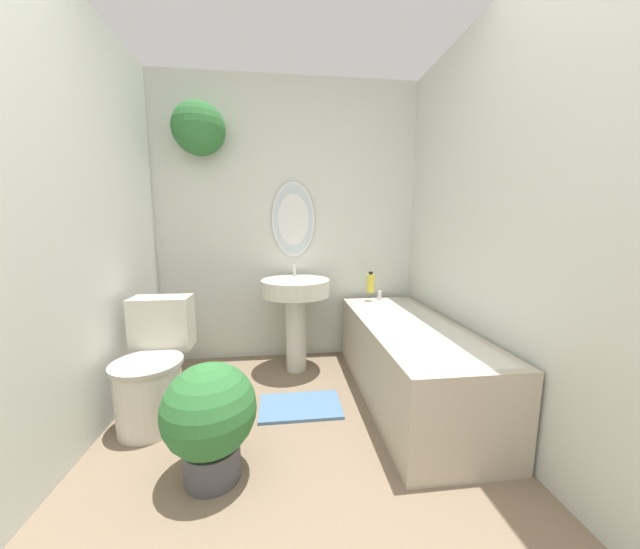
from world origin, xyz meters
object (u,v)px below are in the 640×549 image
object	(u,v)px
toilet	(154,370)
bathtub	(408,358)
pedestal_sink	(296,302)
shampoo_bottle	(371,283)
potted_plant	(210,416)

from	to	relation	value
toilet	bathtub	distance (m)	1.64
toilet	pedestal_sink	world-z (taller)	pedestal_sink
pedestal_sink	shampoo_bottle	world-z (taller)	pedestal_sink
toilet	potted_plant	xyz separation A→B (m)	(0.44, -0.53, 0.00)
shampoo_bottle	potted_plant	size ratio (longest dim) A/B	0.32
toilet	potted_plant	world-z (taller)	toilet
pedestal_sink	bathtub	xyz separation A→B (m)	(0.75, -0.52, -0.29)
toilet	pedestal_sink	size ratio (longest dim) A/B	0.85
pedestal_sink	shampoo_bottle	bearing A→B (deg)	11.38
toilet	bathtub	size ratio (longest dim) A/B	0.46
potted_plant	toilet	bearing A→B (deg)	129.88
bathtub	potted_plant	size ratio (longest dim) A/B	2.78
pedestal_sink	toilet	bearing A→B (deg)	-146.82
bathtub	shampoo_bottle	xyz separation A→B (m)	(-0.09, 0.65, 0.41)
shampoo_bottle	potted_plant	bearing A→B (deg)	-131.42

